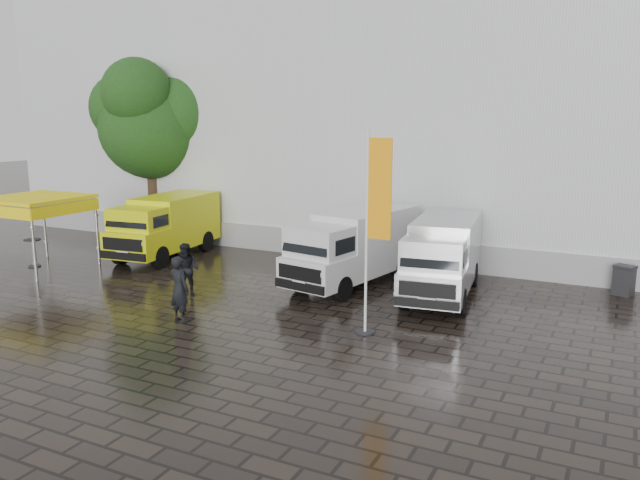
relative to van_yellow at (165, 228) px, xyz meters
The scene contains 13 objects.
ground 10.41m from the van_yellow, 29.81° to the right, with size 120.00×120.00×0.00m, color black.
exhibition_hall 16.17m from the van_yellow, 44.71° to the left, with size 44.00×16.00×12.00m, color silver.
hall_plinth 11.34m from the van_yellow, 14.37° to the left, with size 44.00×0.15×1.00m, color gray.
van_yellow is the anchor object (origin of this frame).
van_white 8.15m from the van_yellow, ahead, with size 1.83×5.50×2.38m, color silver, non-canonical shape.
van_silver 11.12m from the van_yellow, ahead, with size 1.78×5.35×2.32m, color #B5B7BA, non-canonical shape.
canopy_tent 4.66m from the van_yellow, 129.41° to the right, with size 2.97×2.97×2.63m.
flagpole 11.54m from the van_yellow, 23.54° to the right, with size 0.88×0.50×5.13m.
tree 6.00m from the van_yellow, 135.18° to the left, with size 4.53×4.53×8.12m.
cocktail_table 4.78m from the van_yellow, 134.26° to the right, with size 0.60×0.60×1.02m, color black.
wheelie_bin 16.28m from the van_yellow, ahead, with size 0.56×0.56×0.94m, color black.
person_front 8.10m from the van_yellow, 47.32° to the right, with size 0.66×0.43×1.81m, color black.
person_tent 5.63m from the van_yellow, 43.30° to the right, with size 0.79×0.62×1.63m, color black.
Camera 1 is at (7.01, -13.50, 5.45)m, focal length 35.00 mm.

